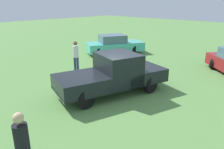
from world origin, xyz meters
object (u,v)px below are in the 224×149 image
(person_visitor, at_px, (22,144))
(sedan_near, at_px, (114,45))
(pickup_truck, at_px, (115,73))
(traffic_cone, at_px, (153,68))
(person_bystander, at_px, (76,55))

(person_visitor, bearing_deg, sedan_near, 178.66)
(pickup_truck, distance_m, sedan_near, 7.93)
(sedan_near, distance_m, person_visitor, 13.33)
(pickup_truck, bearing_deg, person_visitor, 38.94)
(person_visitor, bearing_deg, traffic_cone, 159.67)
(pickup_truck, xyz_separation_m, sedan_near, (-5.80, -5.41, -0.26))
(sedan_near, relative_size, traffic_cone, 8.66)
(traffic_cone, bearing_deg, sedan_near, -112.42)
(sedan_near, bearing_deg, person_visitor, -117.90)
(person_bystander, relative_size, person_visitor, 1.01)
(person_bystander, height_order, person_visitor, person_bystander)
(person_bystander, bearing_deg, sedan_near, 2.93)
(pickup_truck, relative_size, sedan_near, 1.12)
(person_visitor, bearing_deg, person_bystander, -171.00)
(sedan_near, distance_m, person_bystander, 5.33)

